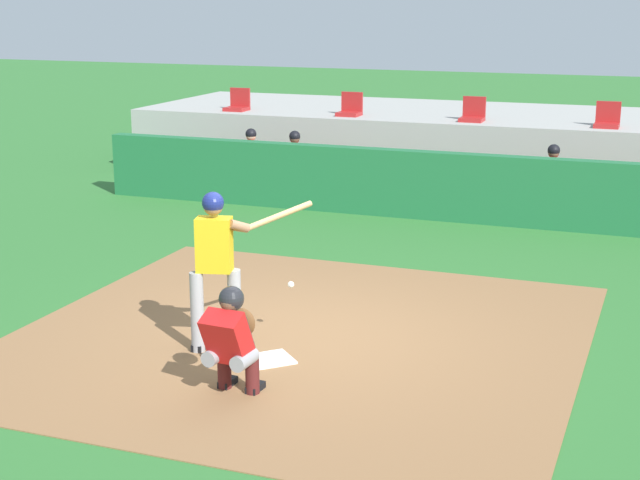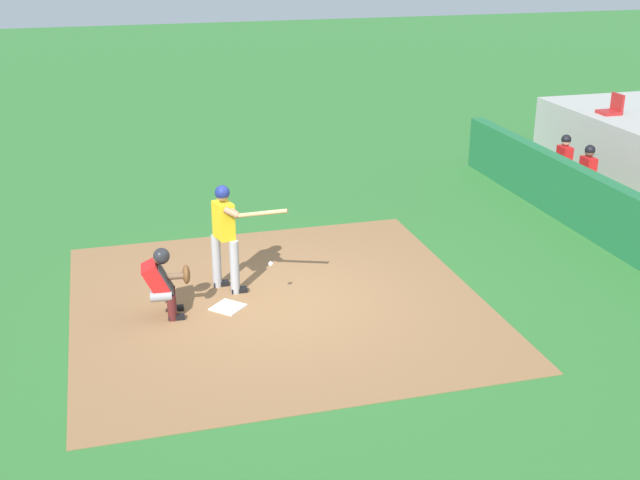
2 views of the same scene
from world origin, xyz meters
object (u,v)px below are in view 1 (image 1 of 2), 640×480
object	(u,v)px
dugout_player_0	(249,161)
stadium_seat_0	(238,104)
batter_at_plate	(217,261)
catcher_crouched	(232,337)
stadium_seat_1	(350,109)
stadium_seat_2	(473,114)
dugout_player_2	(551,180)
dugout_player_1	(292,164)
stadium_seat_3	(607,120)
home_plate	(271,359)

from	to	relation	value
dugout_player_0	stadium_seat_0	size ratio (longest dim) A/B	2.71
batter_at_plate	catcher_crouched	size ratio (longest dim) A/B	0.88
stadium_seat_1	stadium_seat_2	world-z (taller)	same
stadium_seat_2	dugout_player_2	bearing A→B (deg)	-47.50
batter_at_plate	dugout_player_2	world-z (taller)	batter_at_plate
dugout_player_2	batter_at_plate	bearing A→B (deg)	-107.57
dugout_player_1	stadium_seat_0	world-z (taller)	stadium_seat_0
batter_at_plate	dugout_player_2	size ratio (longest dim) A/B	1.39
batter_at_plate	stadium_seat_2	bearing A→B (deg)	86.14
stadium_seat_1	stadium_seat_3	xyz separation A→B (m)	(5.20, 0.00, 0.00)
dugout_player_0	stadium_seat_1	size ratio (longest dim) A/B	2.71
stadium_seat_3	home_plate	bearing A→B (deg)	-104.33
stadium_seat_0	stadium_seat_3	distance (m)	7.80
stadium_seat_1	stadium_seat_2	xyz separation A→B (m)	(2.60, 0.00, 0.00)
dugout_player_2	stadium_seat_3	bearing A→B (deg)	70.13
dugout_player_0	stadium_seat_2	distance (m)	4.58
stadium_seat_1	home_plate	bearing A→B (deg)	-75.67
stadium_seat_2	stadium_seat_3	world-z (taller)	same
home_plate	dugout_player_2	xyz separation A→B (m)	(1.86, 8.14, 0.65)
batter_at_plate	dugout_player_1	xyz separation A→B (m)	(-2.40, 8.03, -0.36)
batter_at_plate	catcher_crouched	xyz separation A→B (m)	(0.69, -1.07, -0.43)
batter_at_plate	stadium_seat_1	world-z (taller)	stadium_seat_1
dugout_player_1	stadium_seat_1	bearing A→B (deg)	76.65
dugout_player_0	dugout_player_2	bearing A→B (deg)	0.00
dugout_player_2	stadium_seat_0	world-z (taller)	stadium_seat_0
batter_at_plate	stadium_seat_2	xyz separation A→B (m)	(0.68, 10.06, 0.50)
catcher_crouched	stadium_seat_0	xyz separation A→B (m)	(-5.21, 11.13, 0.93)
dugout_player_2	stadium_seat_0	size ratio (longest dim) A/B	2.71
home_plate	stadium_seat_2	world-z (taller)	stadium_seat_2
home_plate	stadium_seat_3	size ratio (longest dim) A/B	0.92
home_plate	batter_at_plate	size ratio (longest dim) A/B	0.24
dugout_player_2	stadium_seat_0	distance (m)	7.40
stadium_seat_0	stadium_seat_3	xyz separation A→B (m)	(7.80, 0.00, 0.00)
catcher_crouched	home_plate	bearing A→B (deg)	90.44
batter_at_plate	dugout_player_0	distance (m)	8.70
catcher_crouched	stadium_seat_3	bearing A→B (deg)	76.89
catcher_crouched	dugout_player_2	bearing A→B (deg)	78.46
stadium_seat_3	dugout_player_0	bearing A→B (deg)	-162.91
dugout_player_0	stadium_seat_1	xyz separation A→B (m)	(1.42, 2.03, 0.86)
dugout_player_2	stadium_seat_0	xyz separation A→B (m)	(-7.06, 2.03, 0.86)
home_plate	dugout_player_0	xyz separation A→B (m)	(-4.02, 8.14, 0.65)
catcher_crouched	dugout_player_2	xyz separation A→B (m)	(1.86, 9.10, 0.07)
dugout_player_2	stadium_seat_2	size ratio (longest dim) A/B	2.71
batter_at_plate	dugout_player_2	bearing A→B (deg)	72.43
batter_at_plate	dugout_player_1	world-z (taller)	batter_at_plate
dugout_player_0	stadium_seat_3	distance (m)	6.98
home_plate	stadium_seat_0	world-z (taller)	stadium_seat_0
batter_at_plate	dugout_player_0	xyz separation A→B (m)	(-3.34, 8.03, -0.36)
home_plate	batter_at_plate	distance (m)	1.22
batter_at_plate	stadium_seat_3	size ratio (longest dim) A/B	3.76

